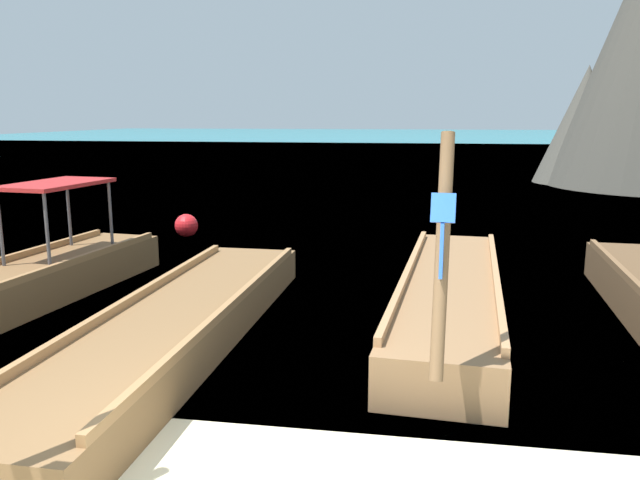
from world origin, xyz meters
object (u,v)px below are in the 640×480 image
longtail_boat_yellow_ribbon (177,326)px  mooring_buoy_near (186,226)px  longtail_boat_orange_ribbon (34,279)px  longtail_boat_blue_ribbon (450,296)px

longtail_boat_yellow_ribbon → mooring_buoy_near: 7.06m
mooring_buoy_near → longtail_boat_orange_ribbon: bearing=-94.2°
longtail_boat_yellow_ribbon → longtail_boat_blue_ribbon: 3.70m
longtail_boat_orange_ribbon → longtail_boat_yellow_ribbon: size_ratio=0.78×
mooring_buoy_near → longtail_boat_yellow_ribbon: bearing=-69.7°
longtail_boat_blue_ribbon → mooring_buoy_near: 7.55m
longtail_boat_orange_ribbon → longtail_boat_yellow_ribbon: 3.17m
longtail_boat_orange_ribbon → mooring_buoy_near: longtail_boat_orange_ribbon is taller
longtail_boat_yellow_ribbon → longtail_boat_blue_ribbon: bearing=27.5°
mooring_buoy_near → longtail_boat_blue_ribbon: bearing=-40.6°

